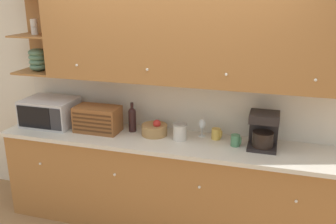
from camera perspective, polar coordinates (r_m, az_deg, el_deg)
ground_plane at (r=4.27m, az=0.83°, el=-14.37°), size 24.00×24.00×0.00m
wall_back at (r=3.77m, az=1.04°, el=2.80°), size 5.64×0.06×2.60m
counter_unit at (r=3.79m, az=-0.40°, el=-10.68°), size 3.26×0.62×0.94m
backsplash_panel at (r=3.76m, az=0.88°, el=1.31°), size 3.24×0.01×0.54m
upper_cabinets at (r=3.41m, az=2.77°, el=10.93°), size 3.24×0.39×0.79m
microwave at (r=4.10m, az=-17.54°, el=-0.01°), size 0.53×0.40×0.28m
bread_box at (r=3.80m, az=-10.68°, el=-1.07°), size 0.44×0.25×0.26m
wine_bottle at (r=3.75m, az=-5.46°, el=-0.97°), size 0.08×0.08×0.30m
fruit_basket at (r=3.66m, az=-2.06°, el=-2.67°), size 0.25×0.25×0.17m
storage_canister at (r=3.54m, az=1.81°, el=-3.03°), size 0.13×0.13×0.16m
wine_glass at (r=3.62m, az=5.24°, el=-1.93°), size 0.07×0.07×0.18m
mug_blue_second at (r=3.59m, az=7.38°, el=-3.32°), size 0.10×0.09×0.10m
mug at (r=3.47m, az=10.28°, el=-4.29°), size 0.10×0.08×0.11m
coffee_maker at (r=3.44m, az=14.35°, el=-2.69°), size 0.26×0.25×0.33m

